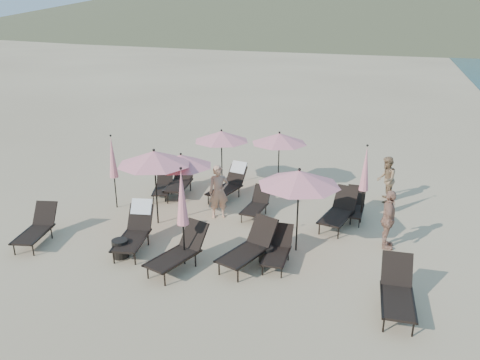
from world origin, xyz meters
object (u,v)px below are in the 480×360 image
(lounger_9, at_px, (257,204))
(umbrella_open_0, at_px, (154,158))
(umbrella_open_3, at_px, (221,136))
(umbrella_closed_0, at_px, (182,198))
(lounger_1, at_px, (135,229))
(umbrella_closed_2, at_px, (112,158))
(lounger_7, at_px, (180,180))
(lounger_8, at_px, (230,183))
(lounger_11, at_px, (354,206))
(lounger_5, at_px, (397,291))
(beachgoer_c, at_px, (388,220))
(beachgoer_b, at_px, (386,179))
(lounger_0, at_px, (37,227))
(lounger_3, at_px, (249,247))
(umbrella_open_4, at_px, (279,138))
(side_table_1, at_px, (266,254))
(lounger_4, at_px, (278,249))
(umbrella_closed_1, at_px, (365,169))
(side_table_0, at_px, (120,248))
(lounger_10, at_px, (339,211))
(umbrella_open_1, at_px, (181,160))
(beachgoer_a, at_px, (219,192))
(umbrella_open_2, at_px, (299,178))
(lounger_2, at_px, (179,251))
(lounger_6, at_px, (164,183))

(lounger_9, bearing_deg, umbrella_open_0, -146.72)
(umbrella_open_3, relative_size, umbrella_closed_0, 0.83)
(umbrella_open_0, bearing_deg, lounger_9, 29.83)
(lounger_1, xyz_separation_m, umbrella_closed_0, (1.66, -0.41, 1.27))
(lounger_1, distance_m, umbrella_closed_2, 3.35)
(umbrella_open_0, distance_m, umbrella_open_3, 3.85)
(lounger_7, height_order, umbrella_open_3, umbrella_open_3)
(lounger_8, distance_m, lounger_11, 4.33)
(lounger_5, bearing_deg, beachgoer_c, 92.04)
(lounger_1, relative_size, beachgoer_b, 1.23)
(lounger_0, bearing_deg, lounger_8, 38.43)
(lounger_3, height_order, lounger_9, lounger_3)
(lounger_3, distance_m, umbrella_open_4, 5.89)
(umbrella_open_3, xyz_separation_m, side_table_1, (3.17, -5.02, -1.71))
(lounger_4, relative_size, umbrella_open_3, 0.70)
(umbrella_closed_1, distance_m, beachgoer_b, 2.38)
(umbrella_open_3, xyz_separation_m, side_table_0, (-0.53, -6.04, -1.68))
(lounger_10, distance_m, side_table_1, 3.21)
(lounger_4, distance_m, side_table_0, 4.14)
(umbrella_open_1, height_order, umbrella_open_4, umbrella_open_4)
(lounger_7, distance_m, umbrella_closed_2, 2.68)
(lounger_0, bearing_deg, umbrella_closed_2, 63.67)
(lounger_4, xyz_separation_m, lounger_11, (1.52, 3.60, 0.01))
(umbrella_closed_2, bearing_deg, umbrella_open_4, 37.04)
(umbrella_closed_2, height_order, beachgoer_a, umbrella_closed_2)
(lounger_10, relative_size, beachgoer_a, 1.13)
(umbrella_open_1, bearing_deg, lounger_10, 10.59)
(lounger_4, height_order, lounger_8, lounger_8)
(lounger_11, bearing_deg, lounger_9, -164.18)
(umbrella_open_2, bearing_deg, lounger_1, -163.20)
(lounger_9, distance_m, umbrella_closed_0, 3.93)
(umbrella_open_1, relative_size, umbrella_open_4, 0.97)
(umbrella_closed_1, bearing_deg, umbrella_closed_0, -134.31)
(lounger_3, relative_size, side_table_0, 4.02)
(lounger_11, bearing_deg, beachgoer_a, -161.96)
(beachgoer_b, bearing_deg, side_table_1, -26.67)
(lounger_3, relative_size, beachgoer_b, 1.25)
(umbrella_open_1, bearing_deg, umbrella_open_0, -124.82)
(lounger_1, distance_m, umbrella_open_0, 2.25)
(lounger_7, height_order, lounger_10, lounger_7)
(lounger_2, height_order, umbrella_open_2, umbrella_open_2)
(lounger_8, bearing_deg, umbrella_open_1, -100.10)
(lounger_5, xyz_separation_m, lounger_7, (-7.53, 4.95, 0.02))
(lounger_4, relative_size, umbrella_open_0, 0.64)
(umbrella_open_4, bearing_deg, umbrella_closed_1, -33.22)
(lounger_6, bearing_deg, lounger_2, -77.25)
(lounger_1, height_order, lounger_4, lounger_1)
(lounger_2, distance_m, umbrella_open_2, 3.56)
(lounger_7, distance_m, lounger_8, 1.82)
(lounger_4, bearing_deg, umbrella_open_0, 160.66)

